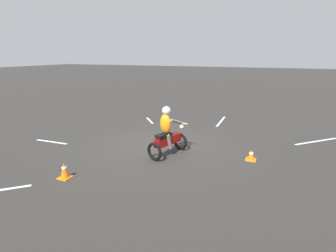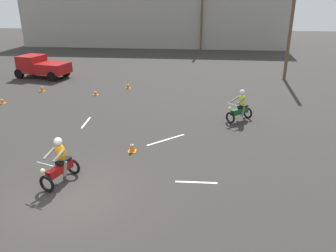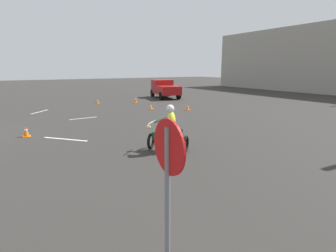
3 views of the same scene
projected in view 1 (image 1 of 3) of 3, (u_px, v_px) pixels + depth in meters
name	position (u px, v px, depth m)	size (l,w,h in m)	color
ground_plane	(161.00, 145.00, 9.76)	(120.00, 120.00, 0.00)	#2D2B28
motorcycle_rider_foreground	(167.00, 134.00, 8.57)	(1.04, 1.55, 1.66)	black
traffic_cone_far_right	(64.00, 171.00, 7.08)	(0.32, 0.32, 0.45)	orange
traffic_cone_far_left	(251.00, 155.00, 8.30)	(0.32, 0.32, 0.33)	orange
lane_stripe_e	(52.00, 142.00, 10.07)	(0.10, 1.46, 0.01)	silver
lane_stripe_sw	(316.00, 141.00, 10.12)	(0.10, 2.17, 0.01)	silver
lane_stripe_s	(221.00, 121.00, 13.12)	(0.10, 2.15, 0.01)	silver
lane_stripe_se	(150.00, 120.00, 13.27)	(0.10, 1.29, 0.01)	silver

